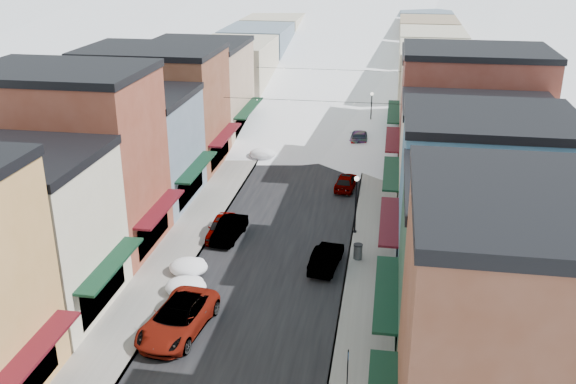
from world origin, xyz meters
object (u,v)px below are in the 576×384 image
(car_dark_hatch, at_px, (229,229))
(trash_can, at_px, (358,251))
(car_white_suv, at_px, (178,319))
(car_green_sedan, at_px, (326,257))
(streetlamp_near, at_px, (356,197))
(car_silver_sedan, at_px, (221,228))

(car_dark_hatch, bearing_deg, trash_can, -6.21)
(car_white_suv, distance_m, trash_can, 13.51)
(car_green_sedan, distance_m, trash_can, 2.35)
(car_dark_hatch, bearing_deg, car_white_suv, -83.94)
(car_green_sedan, height_order, trash_can, car_green_sedan)
(streetlamp_near, bearing_deg, car_green_sedan, -105.69)
(car_white_suv, xyz_separation_m, trash_can, (9.17, 9.92, -0.16))
(car_white_suv, distance_m, car_silver_sedan, 12.06)
(car_dark_hatch, distance_m, streetlamp_near, 9.34)
(car_silver_sedan, distance_m, car_dark_hatch, 0.65)
(car_silver_sedan, bearing_deg, car_dark_hatch, -18.57)
(car_green_sedan, bearing_deg, car_dark_hatch, -16.54)
(car_silver_sedan, bearing_deg, car_white_suv, -88.32)
(car_white_suv, bearing_deg, car_silver_sedan, 101.00)
(car_white_suv, distance_m, car_green_sedan, 11.26)
(car_white_suv, bearing_deg, car_dark_hatch, 98.04)
(car_dark_hatch, bearing_deg, car_green_sedan, -18.01)
(car_green_sedan, bearing_deg, car_silver_sedan, -16.03)
(car_silver_sedan, xyz_separation_m, streetlamp_near, (9.44, 2.02, 2.16))
(streetlamp_near, bearing_deg, car_white_suv, -121.77)
(car_dark_hatch, relative_size, car_green_sedan, 0.98)
(car_green_sedan, bearing_deg, car_white_suv, 57.31)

